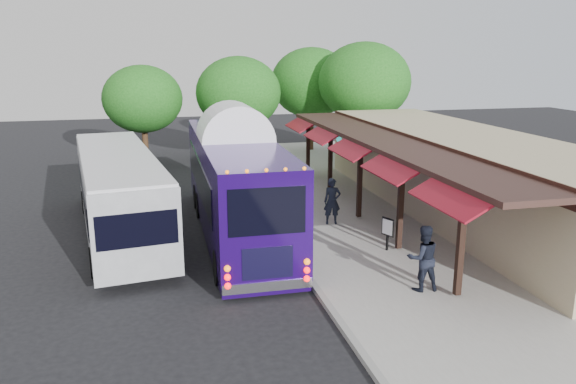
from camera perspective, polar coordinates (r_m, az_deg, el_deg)
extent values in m
plane|color=black|center=(19.21, 0.71, -7.23)|extent=(90.00, 90.00, 0.00)
cube|color=#9E9B93|center=(24.33, 9.86, -2.61)|extent=(10.00, 40.00, 0.15)
cube|color=gray|center=(22.87, -1.64, -3.48)|extent=(0.20, 40.00, 0.16)
cube|color=tan|center=(25.48, 17.28, 1.73)|extent=(5.00, 20.00, 3.60)
cube|color=black|center=(24.02, 12.34, 4.96)|extent=(0.06, 20.00, 0.60)
cube|color=#331E19|center=(23.56, 9.97, 5.14)|extent=(2.60, 20.00, 0.18)
cube|color=black|center=(16.49, 17.15, -4.88)|extent=(0.18, 0.18, 3.16)
cube|color=maroon|center=(15.90, 16.17, -0.44)|extent=(1.00, 3.20, 0.57)
cube|color=black|center=(19.87, 11.36, -1.30)|extent=(0.18, 0.18, 3.16)
cube|color=maroon|center=(19.38, 10.39, 2.45)|extent=(1.00, 3.20, 0.57)
cube|color=black|center=(23.44, 7.29, 1.23)|extent=(0.18, 0.18, 3.16)
cube|color=maroon|center=(23.03, 6.39, 4.44)|extent=(1.00, 3.20, 0.57)
cube|color=black|center=(27.13, 4.32, 3.07)|extent=(0.18, 0.18, 3.16)
cube|color=maroon|center=(26.78, 3.49, 5.86)|extent=(1.00, 3.20, 0.57)
cube|color=black|center=(30.90, 2.05, 4.47)|extent=(0.18, 0.18, 3.16)
cube|color=maroon|center=(30.59, 1.29, 6.92)|extent=(1.00, 3.20, 0.57)
sphere|color=teal|center=(18.06, 15.37, 0.44)|extent=(0.26, 0.26, 0.26)
sphere|color=teal|center=(22.46, 9.28, 3.39)|extent=(0.26, 0.26, 0.26)
sphere|color=teal|center=(27.07, 5.21, 5.34)|extent=(0.26, 0.26, 0.26)
cube|color=#1F0651|center=(21.73, -5.35, 1.14)|extent=(2.75, 12.64, 3.31)
cube|color=#1F0651|center=(22.21, -5.24, -3.43)|extent=(2.70, 12.51, 0.37)
ellipsoid|color=white|center=(21.42, -5.45, 5.41)|extent=(2.75, 12.39, 0.59)
cube|color=black|center=(15.56, -2.01, -1.98)|extent=(2.20, 0.04, 1.37)
cube|color=silver|center=(16.39, -2.00, -9.46)|extent=(2.63, 0.20, 0.29)
sphere|color=#FF0C0C|center=(16.03, -6.02, -9.03)|extent=(0.19, 0.19, 0.19)
sphere|color=#FF0C0C|center=(16.45, 2.04, -8.34)|extent=(0.19, 0.19, 0.19)
cylinder|color=black|center=(17.50, -6.90, -7.60)|extent=(0.32, 1.10, 1.09)
cylinder|color=black|center=(17.91, 0.90, -6.98)|extent=(0.32, 1.10, 1.09)
cylinder|color=black|center=(25.89, -9.23, -0.47)|extent=(0.32, 1.10, 1.09)
cylinder|color=black|center=(26.17, -3.92, -0.16)|extent=(0.32, 1.10, 1.09)
cube|color=gray|center=(22.62, -16.80, 0.10)|extent=(4.21, 12.23, 2.76)
cube|color=black|center=(22.69, -20.15, 0.49)|extent=(1.42, 10.10, 1.04)
cube|color=black|center=(22.53, -13.52, 0.87)|extent=(1.42, 10.10, 1.04)
cube|color=silver|center=(22.34, -17.06, 3.64)|extent=(4.13, 11.98, 0.10)
cylinder|color=black|center=(19.10, -20.76, -6.72)|extent=(0.43, 1.03, 1.00)
cylinder|color=black|center=(18.92, -13.51, -6.36)|extent=(0.43, 1.03, 1.00)
cylinder|color=black|center=(26.50, -18.82, -0.82)|extent=(0.43, 1.03, 1.00)
cylinder|color=black|center=(26.37, -13.64, -0.53)|extent=(0.43, 1.03, 1.00)
imported|color=black|center=(22.75, 4.51, -0.94)|extent=(0.75, 0.56, 1.88)
imported|color=black|center=(16.92, 13.55, -6.53)|extent=(1.00, 0.80, 1.98)
imported|color=black|center=(23.61, -0.81, -0.77)|extent=(0.98, 0.66, 1.55)
imported|color=black|center=(25.57, 1.00, 0.65)|extent=(1.20, 0.76, 1.76)
cube|color=black|center=(20.08, 10.08, -4.25)|extent=(0.08, 0.08, 1.18)
cube|color=black|center=(20.00, 10.11, -3.52)|extent=(0.25, 0.51, 0.64)
cube|color=white|center=(19.98, 10.02, -3.52)|extent=(0.19, 0.42, 0.54)
cylinder|color=#382314|center=(35.59, -4.96, 5.24)|extent=(0.36, 0.36, 3.04)
ellipsoid|color=#195415|center=(35.25, -5.06, 10.01)|extent=(5.24, 5.24, 4.46)
cylinder|color=#382314|center=(40.06, 2.36, 6.46)|extent=(0.36, 0.36, 3.28)
ellipsoid|color=#195415|center=(39.75, 2.41, 11.05)|extent=(5.67, 5.67, 4.82)
cylinder|color=#382314|center=(37.30, 7.60, 5.89)|extent=(0.36, 0.36, 3.43)
ellipsoid|color=#195415|center=(36.97, 7.77, 11.04)|extent=(5.93, 5.93, 5.04)
cylinder|color=#382314|center=(36.17, -14.29, 4.82)|extent=(0.36, 0.36, 2.80)
ellipsoid|color=#195415|center=(35.85, -14.56, 9.14)|extent=(4.84, 4.84, 4.12)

